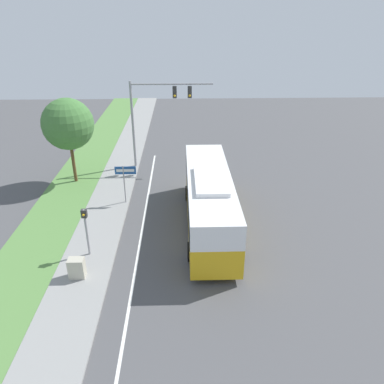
% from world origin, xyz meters
% --- Properties ---
extents(ground_plane, '(80.00, 80.00, 0.00)m').
position_xyz_m(ground_plane, '(0.00, 0.00, 0.00)').
color(ground_plane, '#4C4C4F').
extents(sidewalk, '(2.80, 80.00, 0.12)m').
position_xyz_m(sidewalk, '(-6.20, 0.00, 0.06)').
color(sidewalk, gray).
rests_on(sidewalk, ground_plane).
extents(grass_verge, '(3.60, 80.00, 0.10)m').
position_xyz_m(grass_verge, '(-9.40, 0.00, 0.05)').
color(grass_verge, '#568442').
rests_on(grass_verge, ground_plane).
extents(lane_divider_near, '(0.14, 30.00, 0.01)m').
position_xyz_m(lane_divider_near, '(-3.60, 0.00, 0.00)').
color(lane_divider_near, silver).
rests_on(lane_divider_near, ground_plane).
extents(bus, '(2.72, 11.38, 3.55)m').
position_xyz_m(bus, '(0.45, 2.40, 1.93)').
color(bus, gold).
rests_on(bus, ground_plane).
extents(signal_gantry, '(6.53, 0.41, 7.13)m').
position_xyz_m(signal_gantry, '(-3.17, 12.24, 5.07)').
color(signal_gantry, '#939399').
rests_on(signal_gantry, ground_plane).
extents(pedestrian_signal, '(0.28, 0.34, 2.83)m').
position_xyz_m(pedestrian_signal, '(-6.19, -0.59, 1.94)').
color(pedestrian_signal, '#939399').
rests_on(pedestrian_signal, ground_plane).
extents(street_sign, '(1.40, 0.08, 2.78)m').
position_xyz_m(street_sign, '(-4.95, 5.52, 2.01)').
color(street_sign, '#939399').
rests_on(street_sign, ground_plane).
extents(utility_cabinet, '(0.77, 0.55, 1.04)m').
position_xyz_m(utility_cabinet, '(-6.35, -2.51, 0.64)').
color(utility_cabinet, '#B7B29E').
rests_on(utility_cabinet, sidewalk).
extents(roadside_tree, '(3.74, 3.74, 6.36)m').
position_xyz_m(roadside_tree, '(-9.35, 9.24, 4.59)').
color(roadside_tree, brown).
rests_on(roadside_tree, grass_verge).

